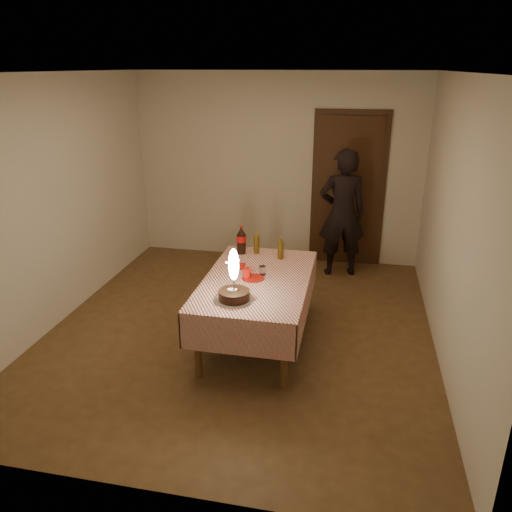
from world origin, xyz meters
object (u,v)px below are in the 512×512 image
dining_table (257,287)px  cola_bottle (241,240)px  red_cup (247,273)px  amber_bottle_right (281,248)px  red_plate (253,278)px  clear_cup (262,270)px  photographer (342,213)px  birthday_cake (234,288)px  amber_bottle_left (257,243)px

dining_table → cola_bottle: bearing=115.5°
red_cup → amber_bottle_right: size_ratio=0.39×
cola_bottle → amber_bottle_right: size_ratio=1.25×
cola_bottle → red_cup: bearing=-72.4°
dining_table → red_cup: size_ratio=17.20×
red_plate → red_cup: (-0.07, 0.01, 0.05)m
clear_cup → photographer: size_ratio=0.05×
birthday_cake → photographer: (0.84, 2.49, 0.03)m
dining_table → amber_bottle_left: 0.73m
clear_cup → amber_bottle_right: (0.11, 0.47, 0.07)m
dining_table → photographer: (0.73, 1.97, 0.24)m
photographer → red_cup: bearing=-112.8°
photographer → amber_bottle_right: bearing=-112.8°
red_cup → clear_cup: red_cup is taller
dining_table → red_cup: red_cup is taller
dining_table → photographer: 2.12m
amber_bottle_left → photographer: 1.56m
amber_bottle_left → amber_bottle_right: bearing=-22.1°
birthday_cake → cola_bottle: bearing=100.0°
clear_cup → amber_bottle_left: (-0.18, 0.59, 0.07)m
clear_cup → amber_bottle_left: size_ratio=0.35×
cola_bottle → birthday_cake: bearing=-80.0°
dining_table → clear_cup: clear_cup is taller
dining_table → red_cup: bearing=-174.6°
photographer → dining_table: bearing=-110.4°
red_plate → amber_bottle_left: bearing=98.9°
red_cup → birthday_cake: bearing=-90.3°
birthday_cake → amber_bottle_left: birthday_cake is taller
clear_cup → red_plate: bearing=-120.2°
red_cup → amber_bottle_left: amber_bottle_left is taller
birthday_cake → red_cup: (0.00, 0.51, -0.07)m
red_plate → clear_cup: clear_cup is taller
birthday_cake → cola_bottle: birthday_cake is taller
amber_bottle_right → photographer: 1.52m
red_plate → amber_bottle_right: 0.62m
red_plate → amber_bottle_left: amber_bottle_left is taller
cola_bottle → photographer: bearing=51.8°
cola_bottle → dining_table: bearing=-64.5°
birthday_cake → clear_cup: bearing=77.4°
amber_bottle_right → amber_bottle_left: bearing=157.9°
red_plate → red_cup: red_cup is taller
birthday_cake → photographer: 2.63m
birthday_cake → amber_bottle_right: size_ratio=1.90×
dining_table → clear_cup: 0.17m
red_plate → photographer: bearing=68.9°
cola_bottle → photographer: photographer is taller
red_plate → amber_bottle_right: (0.18, 0.59, 0.11)m
clear_cup → dining_table: bearing=-109.7°
red_cup → cola_bottle: bearing=107.6°
birthday_cake → amber_bottle_left: size_ratio=1.90×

